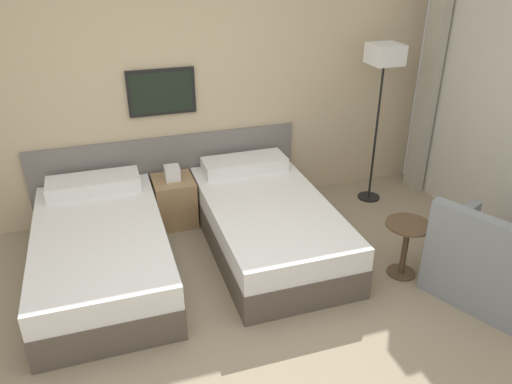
# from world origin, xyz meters

# --- Properties ---
(ground_plane) EXTENTS (16.00, 16.00, 0.00)m
(ground_plane) POSITION_xyz_m (0.00, 0.00, 0.00)
(ground_plane) COLOR gray
(wall_headboard) EXTENTS (10.00, 0.10, 2.70)m
(wall_headboard) POSITION_xyz_m (-0.01, 2.13, 1.30)
(wall_headboard) COLOR #C6B28E
(wall_headboard) RESTS_ON ground_plane
(bed_near_door) EXTENTS (1.04, 1.93, 0.60)m
(bed_near_door) POSITION_xyz_m (-0.99, 1.11, 0.24)
(bed_near_door) COLOR brown
(bed_near_door) RESTS_ON ground_plane
(bed_near_window) EXTENTS (1.04, 1.93, 0.60)m
(bed_near_window) POSITION_xyz_m (0.48, 1.11, 0.24)
(bed_near_window) COLOR brown
(bed_near_window) RESTS_ON ground_plane
(nightstand) EXTENTS (0.39, 0.42, 0.61)m
(nightstand) POSITION_xyz_m (-0.26, 1.81, 0.25)
(nightstand) COLOR #9E7A51
(nightstand) RESTS_ON ground_plane
(floor_lamp) EXTENTS (0.30, 0.30, 1.67)m
(floor_lamp) POSITION_xyz_m (1.87, 1.67, 1.45)
(floor_lamp) COLOR black
(floor_lamp) RESTS_ON ground_plane
(side_table) EXTENTS (0.37, 0.37, 0.49)m
(side_table) POSITION_xyz_m (1.43, 0.34, 0.34)
(side_table) COLOR brown
(side_table) RESTS_ON ground_plane
(armchair) EXTENTS (1.07, 1.08, 0.81)m
(armchair) POSITION_xyz_m (1.94, -0.09, 0.26)
(armchair) COLOR gray
(armchair) RESTS_ON ground_plane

